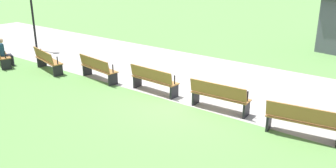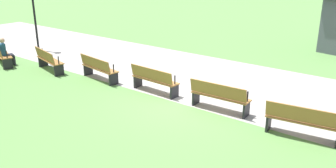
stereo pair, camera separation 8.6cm
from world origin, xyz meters
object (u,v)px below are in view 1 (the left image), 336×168
bench_5 (219,96)px  bench_4 (154,79)px  bench_3 (98,68)px  person_seated (4,51)px  bench_6 (303,120)px  bench_2 (47,60)px

bench_5 → bench_4: bearing=177.4°
bench_3 → person_seated: (-4.48, -1.07, 0.16)m
bench_5 → person_seated: size_ratio=1.49×
person_seated → bench_4: bearing=29.0°
bench_4 → bench_3: bearing=-172.1°
bench_6 → bench_5: bearing=166.9°
bench_3 → bench_5: size_ratio=1.02×
bench_6 → person_seated: (-11.86, -1.07, 0.16)m
bench_3 → person_seated: person_seated is taller
bench_3 → bench_6: same height
bench_2 → bench_6: same height
bench_4 → bench_6: bearing=0.0°
bench_6 → bench_3: bearing=172.1°
bench_2 → bench_6: bearing=15.7°
bench_2 → bench_5: bearing=18.4°
bench_4 → bench_6: (4.93, -0.22, 0.00)m
person_seated → bench_6: bearing=23.6°
bench_2 → bench_6: 9.82m
bench_3 → person_seated: size_ratio=1.51×
bench_2 → bench_4: size_ratio=1.02×
bench_5 → bench_3: bearing=180.0°
bench_4 → person_seated: bearing=-166.8°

